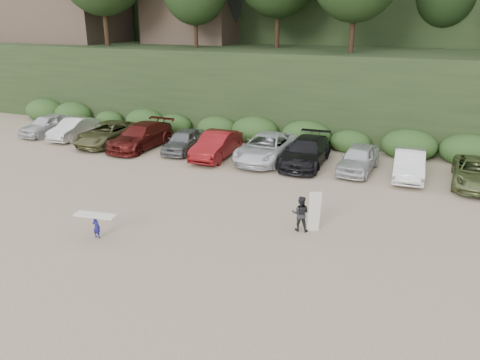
% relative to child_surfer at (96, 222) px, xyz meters
% --- Properties ---
extents(ground, '(120.00, 120.00, 0.00)m').
position_rel_child_surfer_xyz_m(ground, '(3.19, 2.27, -0.70)').
color(ground, tan).
rests_on(ground, ground).
extents(parked_cars, '(33.86, 6.33, 1.63)m').
position_rel_child_surfer_xyz_m(parked_cars, '(1.81, 12.43, 0.07)').
color(parked_cars, silver).
rests_on(parked_cars, ground).
extents(child_surfer, '(1.76, 0.72, 1.03)m').
position_rel_child_surfer_xyz_m(child_surfer, '(0.00, 0.00, 0.00)').
color(child_surfer, navy).
rests_on(child_surfer, ground).
extents(adult_surfer, '(1.25, 0.68, 1.81)m').
position_rel_child_surfer_xyz_m(adult_surfer, '(7.52, 3.78, 0.08)').
color(adult_surfer, black).
rests_on(adult_surfer, ground).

